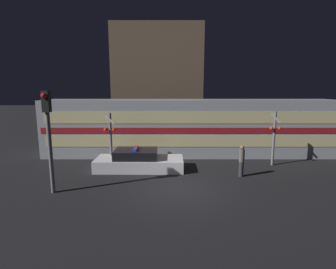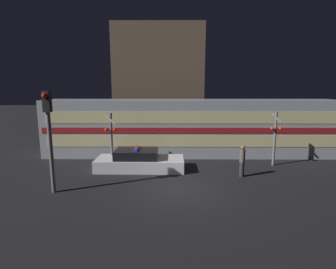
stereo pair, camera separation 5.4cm
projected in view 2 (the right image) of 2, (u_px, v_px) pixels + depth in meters
The scene contains 8 objects.
ground_plane at pixel (178, 189), 12.22m from camera, with size 120.00×120.00×0.00m, color black.
train at pixel (191, 127), 18.31m from camera, with size 19.99×2.88×3.84m.
police_car at pixel (139, 161), 15.05m from camera, with size 5.00×1.95×1.29m.
pedestrian at pixel (242, 161), 13.75m from camera, with size 0.28×0.28×1.69m.
crossing_signal_near at pixel (275, 136), 15.59m from camera, with size 0.71×0.33×3.27m.
crossing_signal_far at pixel (111, 137), 15.41m from camera, with size 0.71×0.33×3.21m.
traffic_light_corner at pixel (49, 130), 11.31m from camera, with size 0.30×0.46×4.52m.
building_left at pixel (159, 82), 26.75m from camera, with size 8.49×6.05×10.48m.
Camera 2 is at (-0.40, -11.59, 4.63)m, focal length 28.00 mm.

